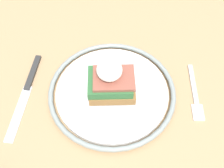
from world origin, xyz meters
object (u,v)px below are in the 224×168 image
object	(u,v)px
plate	(112,92)
fork	(195,95)
knife	(27,88)
sandwich	(111,81)

from	to	relation	value
plate	fork	bearing A→B (deg)	177.19
plate	knife	world-z (taller)	plate
sandwich	fork	distance (m)	0.18
fork	sandwich	bearing A→B (deg)	-3.24
plate	knife	xyz separation A→B (m)	(0.18, -0.02, -0.01)
fork	knife	distance (m)	0.35
sandwich	fork	bearing A→B (deg)	176.76
fork	plate	bearing A→B (deg)	-2.81
sandwich	knife	world-z (taller)	sandwich
sandwich	knife	bearing A→B (deg)	-4.82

